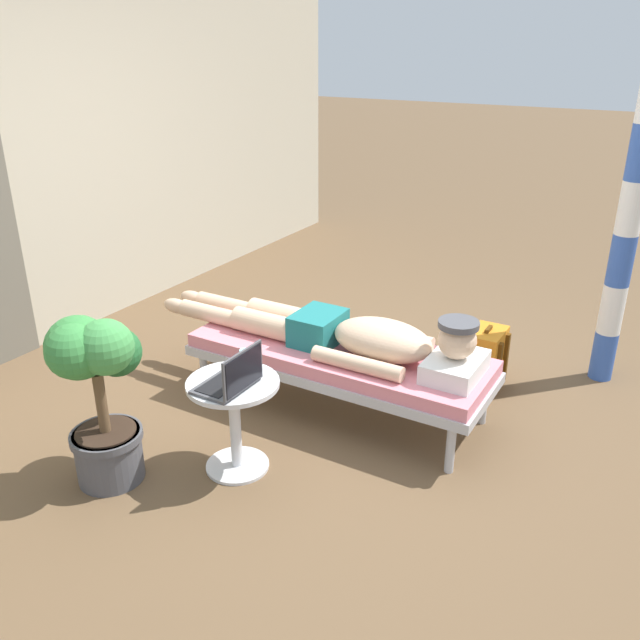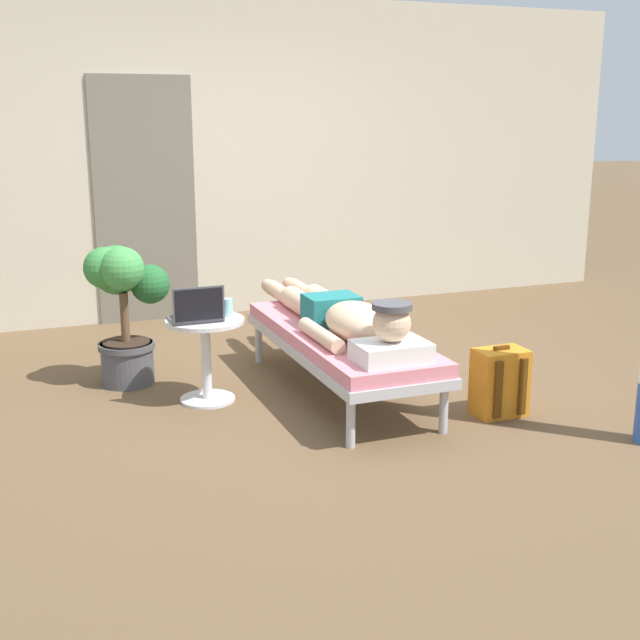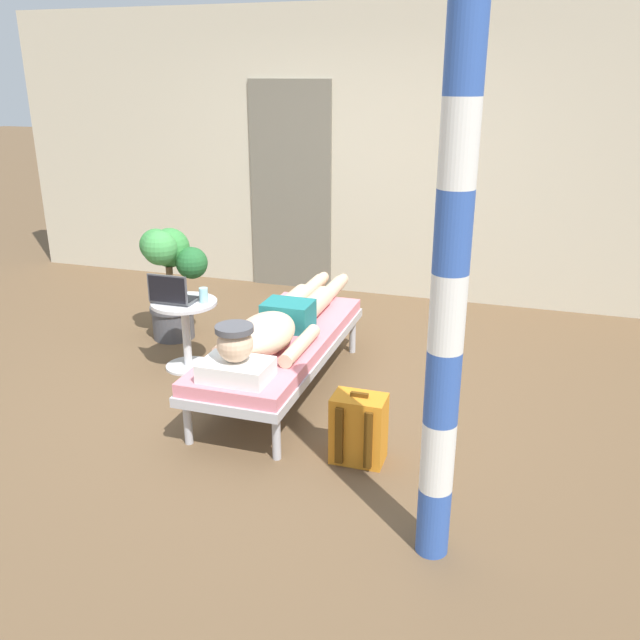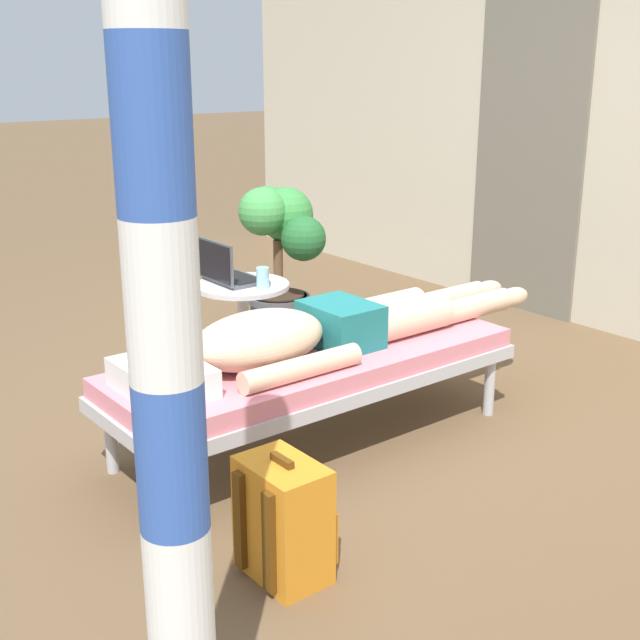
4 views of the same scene
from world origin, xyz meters
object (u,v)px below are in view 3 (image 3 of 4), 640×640
Objects in this scene: laptop at (173,295)px; potted_plant at (170,272)px; lounge_chair at (281,345)px; person_reclining at (278,324)px; backpack at (359,429)px; porch_post at (448,313)px; drink_glass at (204,295)px; side_table at (186,323)px.

laptop is 0.67m from potted_plant.
lounge_chair is 0.86× the size of person_reclining.
lounge_chair is 4.38× the size of backpack.
porch_post is at bearing -51.40° from backpack.
drink_glass is (-0.67, 0.19, 0.23)m from lounge_chair.
side_table is at bearing 164.67° from person_reclining.
laptop is at bearing -160.23° from drink_glass.
side_table is (-0.82, 0.22, -0.16)m from person_reclining.
backpack is (0.73, -0.69, -0.15)m from lounge_chair.
person_reclining is 1.44m from potted_plant.
lounge_chair is 5.99× the size of laptop.
backpack is at bearing -32.33° from drink_glass.
drink_glass is 0.05× the size of porch_post.
backpack is 2.43m from potted_plant.
potted_plant is (-0.56, 0.50, -0.01)m from drink_glass.
side_table is (-0.82, 0.17, 0.01)m from lounge_chair.
laptop is at bearing 168.85° from person_reclining.
porch_post reaches higher than backpack.
side_table is at bearing 143.80° from porch_post.
porch_post is (0.52, -0.66, 0.98)m from backpack.
laptop is at bearing -58.97° from potted_plant.
porch_post is at bearing -36.20° from side_table.
porch_post is (1.25, -1.29, 0.65)m from person_reclining.
lounge_chair is at bearing 132.93° from porch_post.
laptop reaches higher than lounge_chair.
lounge_chair is at bearing -11.73° from side_table.
potted_plant is at bearing 121.03° from laptop.
person_reclining is 5.12× the size of backpack.
porch_post is at bearing -38.72° from drink_glass.
laptop is 1.84m from backpack.
porch_post is at bearing -39.49° from potted_plant.
potted_plant reaches higher than backpack.
potted_plant reaches higher than drink_glass.
porch_post is at bearing -45.89° from person_reclining.
porch_post reaches higher than potted_plant.
side_table is 2.69m from porch_post.
person_reclining reaches higher than side_table.
side_table is 0.22× the size of porch_post.
laptop is 2.83× the size of drink_glass.
porch_post is (2.07, -1.52, 0.82)m from side_table.
backpack is at bearing 128.60° from porch_post.
lounge_chair is 0.18m from person_reclining.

